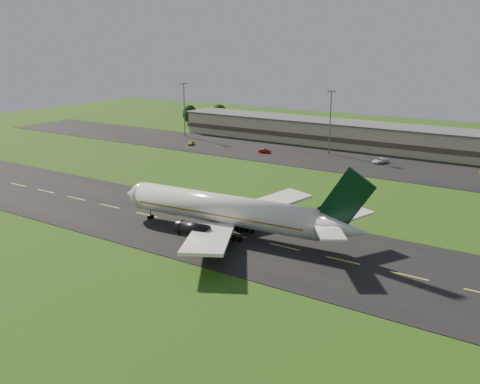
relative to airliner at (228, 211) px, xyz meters
The scene contains 11 objects.
ground 21.34m from the airliner, behind, with size 360.00×360.00×0.00m, color #244A12.
taxiway 21.33m from the airliner, behind, with size 220.00×30.00×0.10m, color black.
apron 75.02m from the airliner, 106.15° to the left, with size 260.00×30.00×0.10m, color black.
airliner is the anchor object (origin of this frame).
terminal 97.19m from the airliner, 98.53° to the left, with size 145.00×16.00×8.40m.
light_mast_west 110.47m from the airliner, 133.49° to the left, with size 2.40×1.20×20.35m.
light_mast_centre 81.88m from the airliner, 101.20° to the left, with size 2.40×1.20×20.35m.
tree_line 106.61m from the airliner, 83.20° to the left, with size 196.74×9.06×10.11m.
service_vehicle_a 91.59m from the airliner, 133.00° to the left, with size 1.48×3.68×1.25m, color #C6B60B.
service_vehicle_b 77.09m from the airliner, 115.93° to the left, with size 1.37×3.92×1.29m, color #A40E0A.
service_vehicle_c 75.47m from the airliner, 87.76° to the left, with size 2.49×5.41×1.50m, color white.
Camera 1 is at (75.22, -77.80, 34.96)m, focal length 40.00 mm.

